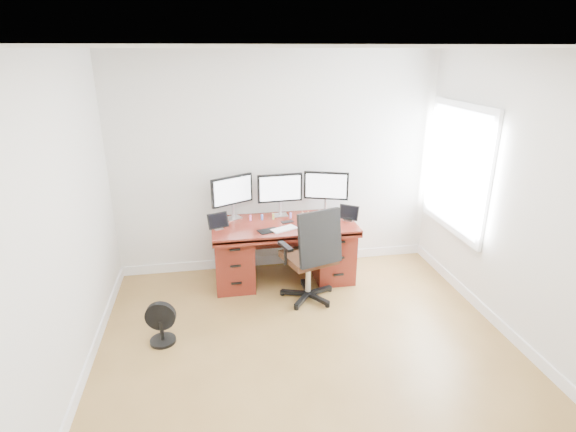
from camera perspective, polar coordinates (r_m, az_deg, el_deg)
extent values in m
plane|color=olive|center=(4.18, 3.78, -19.64)|extent=(4.50, 4.50, 0.00)
cube|color=silver|center=(5.57, -1.34, 6.52)|extent=(4.00, 0.10, 2.70)
cube|color=silver|center=(4.39, 30.51, -0.27)|extent=(0.10, 4.50, 2.70)
cube|color=white|center=(5.53, 20.66, 5.62)|extent=(0.04, 1.30, 1.50)
cube|color=white|center=(5.52, 20.48, 5.61)|extent=(0.01, 1.15, 1.35)
cube|color=#5F1C13|center=(5.34, -0.56, -1.15)|extent=(1.70, 0.80, 0.05)
cube|color=#5F1C13|center=(5.46, -6.89, -5.10)|extent=(0.45, 0.70, 0.70)
cube|color=#5F1C13|center=(5.64, 5.50, -4.19)|extent=(0.45, 0.70, 0.70)
cube|color=#4A140D|center=(5.70, -1.04, -2.16)|extent=(0.74, 0.03, 0.40)
cylinder|color=black|center=(5.25, 2.53, -9.86)|extent=(0.75, 0.75, 0.09)
cylinder|color=silver|center=(5.13, 2.57, -7.39)|extent=(0.06, 0.06, 0.43)
cube|color=#412413|center=(5.03, 2.61, -5.23)|extent=(0.63, 0.62, 0.07)
cube|color=black|center=(4.71, 4.08, -2.82)|extent=(0.49, 0.20, 0.59)
cube|color=black|center=(4.83, -0.34, -3.86)|extent=(0.14, 0.26, 0.03)
cube|color=black|center=(5.09, 5.47, -2.62)|extent=(0.14, 0.26, 0.03)
cylinder|color=black|center=(4.71, -15.58, -15.00)|extent=(0.25, 0.25, 0.03)
cylinder|color=black|center=(4.65, -15.73, -13.79)|extent=(0.04, 0.04, 0.21)
cylinder|color=black|center=(4.57, -15.91, -12.25)|extent=(0.30, 0.10, 0.29)
cube|color=silver|center=(5.52, -6.96, -0.22)|extent=(0.22, 0.21, 0.01)
cylinder|color=silver|center=(5.50, -7.00, 0.61)|extent=(0.04, 0.04, 0.18)
cube|color=black|center=(5.41, -7.12, 3.25)|extent=(0.50, 0.29, 0.35)
cube|color=white|center=(5.40, -7.01, 3.20)|extent=(0.44, 0.24, 0.30)
cube|color=silver|center=(5.58, -1.01, 0.14)|extent=(0.19, 0.15, 0.01)
cylinder|color=silver|center=(5.55, -1.02, 0.96)|extent=(0.04, 0.04, 0.18)
cube|color=black|center=(5.47, -1.04, 3.58)|extent=(0.55, 0.06, 0.35)
cube|color=white|center=(5.45, -0.99, 3.52)|extent=(0.50, 0.03, 0.30)
cube|color=silver|center=(5.69, 4.76, 0.49)|extent=(0.22, 0.19, 0.01)
cylinder|color=silver|center=(5.66, 4.79, 1.30)|extent=(0.04, 0.04, 0.18)
cube|color=black|center=(5.58, 4.87, 3.87)|extent=(0.53, 0.21, 0.35)
cube|color=white|center=(5.56, 4.85, 3.81)|extent=(0.47, 0.17, 0.30)
cube|color=silver|center=(5.22, -8.83, -1.56)|extent=(0.12, 0.11, 0.01)
cube|color=black|center=(5.19, -8.88, -0.60)|extent=(0.25, 0.14, 0.17)
cube|color=silver|center=(5.46, 7.70, -0.51)|extent=(0.13, 0.12, 0.01)
cube|color=black|center=(5.43, 7.75, 0.42)|extent=(0.23, 0.19, 0.17)
cube|color=white|center=(5.14, -0.53, -1.65)|extent=(0.32, 0.24, 0.01)
cube|color=silver|center=(5.18, 2.27, -1.52)|extent=(0.16, 0.16, 0.01)
cube|color=black|center=(5.10, -2.52, -1.88)|extent=(0.26, 0.21, 0.01)
cube|color=black|center=(5.36, -0.09, -0.73)|extent=(0.15, 0.10, 0.01)
cylinder|color=pink|center=(5.42, -4.79, -0.35)|extent=(0.02, 0.02, 0.05)
sphere|color=pink|center=(5.41, -4.80, 0.00)|extent=(0.03, 0.03, 0.03)
cylinder|color=#5C7EEB|center=(5.43, -3.31, -0.26)|extent=(0.02, 0.02, 0.05)
sphere|color=#5C7EEB|center=(5.42, -3.32, 0.09)|extent=(0.03, 0.03, 0.03)
cylinder|color=#CBC652|center=(5.45, -1.88, -0.17)|extent=(0.02, 0.02, 0.05)
sphere|color=#CBC652|center=(5.43, -1.88, 0.17)|extent=(0.03, 0.03, 0.03)
cylinder|color=#A279E6|center=(5.48, 0.34, -0.03)|extent=(0.02, 0.02, 0.05)
sphere|color=#A279E6|center=(5.47, 0.34, 0.31)|extent=(0.03, 0.03, 0.03)
cylinder|color=#945C3B|center=(5.50, 1.81, 0.06)|extent=(0.02, 0.02, 0.05)
sphere|color=#945C3B|center=(5.49, 1.82, 0.40)|extent=(0.03, 0.03, 0.03)
cylinder|color=#E27844|center=(5.52, 2.57, 0.11)|extent=(0.02, 0.02, 0.05)
sphere|color=#E27844|center=(5.51, 2.58, 0.44)|extent=(0.03, 0.03, 0.03)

